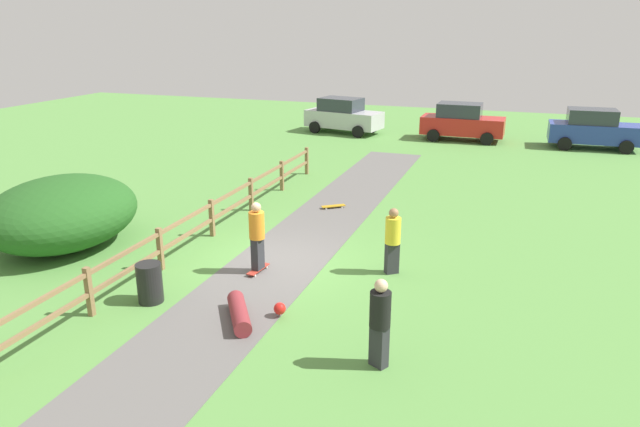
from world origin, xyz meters
name	(u,v)px	position (x,y,z in m)	size (l,w,h in m)	color
ground_plane	(277,264)	(0.00, 0.00, 0.00)	(60.00, 60.00, 0.00)	#568E42
asphalt_path	(277,264)	(0.00, 0.00, 0.01)	(2.40, 28.00, 0.02)	#605E5B
wooden_fence	(188,228)	(-2.60, 0.00, 0.67)	(0.12, 18.12, 1.10)	olive
bush_large	(63,213)	(-6.03, -0.76, 0.97)	(3.67, 4.40, 1.93)	#23561E
trash_bin	(150,283)	(-1.80, -2.88, 0.45)	(0.56, 0.56, 0.90)	black
skater_riding	(257,234)	(-0.23, -0.65, 1.02)	(0.42, 0.82, 1.80)	#B23326
skater_fallen	(243,313)	(0.54, -3.03, 0.20)	(1.39, 1.42, 0.36)	maroon
skateboard_loose	(333,206)	(-0.11, 4.94, 0.09)	(0.76, 0.64, 0.08)	#BF8C19
bystander_black	(380,319)	(3.60, -3.68, 0.94)	(0.52, 0.52, 1.70)	#2D2D33
bystander_yellow	(393,238)	(2.89, 0.44, 0.92)	(0.53, 0.53, 1.68)	#2D2D33
parked_car_silver	(343,116)	(-4.01, 18.43, 0.96)	(4.45, 2.60, 1.92)	#B7B7BC
parked_car_red	(462,122)	(2.48, 18.42, 0.96)	(4.22, 2.04, 1.92)	red
parked_car_blue	(594,129)	(8.78, 18.42, 0.96)	(4.25, 2.10, 1.92)	#283D99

